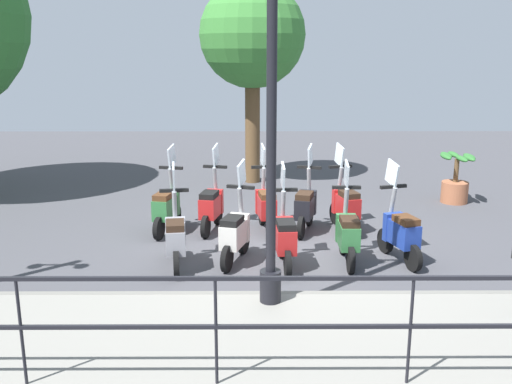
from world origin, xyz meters
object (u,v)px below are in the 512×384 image
Objects in this scene: scooter_near_1 at (348,233)px; scooter_far_4 at (167,207)px; scooter_far_2 at (266,205)px; scooter_near_0 at (400,232)px; lamp_post_near at (271,145)px; scooter_near_2 at (285,236)px; tree_distant at (252,37)px; scooter_far_3 at (212,205)px; scooter_near_4 at (176,237)px; potted_palm at (455,182)px; scooter_near_3 at (235,232)px; scooter_far_0 at (345,205)px; scooter_far_1 at (306,206)px.

scooter_near_1 and scooter_far_4 have the same top height.
scooter_near_0 is at bearing -135.56° from scooter_far_2.
scooter_near_0 is 2.54m from scooter_far_2.
lamp_post_near is at bearing 144.96° from scooter_near_1.
scooter_near_0 is at bearing -86.39° from scooter_near_2.
tree_distant is 3.11× the size of scooter_far_3.
scooter_near_0 is 3.41m from scooter_near_4.
scooter_far_2 is (1.78, -1.38, 0.00)m from scooter_near_4.
scooter_near_3 is at bearing 127.70° from potted_palm.
scooter_far_3 is (-1.97, 5.06, 0.04)m from potted_palm.
scooter_near_3 is at bearing 15.63° from lamp_post_near.
scooter_far_2 is at bearing 37.94° from scooter_near_1.
scooter_far_3 is at bearing 33.08° from scooter_near_3.
scooter_near_1 is 1.00× the size of scooter_far_0.
lamp_post_near is 2.86× the size of scooter_near_4.
scooter_near_4 is at bearing 145.47° from scooter_far_1.
tree_distant is at bearing 13.72° from scooter_near_3.
scooter_near_1 and scooter_far_0 have the same top height.
scooter_far_4 is (1.53, 2.97, 0.00)m from scooter_near_1.
scooter_far_0 is at bearing 4.37° from scooter_near_0.
lamp_post_near reaches higher than scooter_far_4.
scooter_near_2 is (-3.75, 3.85, 0.04)m from potted_palm.
scooter_near_0 is at bearing -93.51° from scooter_near_4.
scooter_near_3 and scooter_far_2 have the same top height.
scooter_near_4 and scooter_far_0 have the same top height.
scooter_far_1 is at bearing -18.62° from scooter_near_2.
scooter_near_2 is at bearing -96.69° from scooter_near_4.
scooter_near_0 is (-5.54, -2.26, -3.01)m from tree_distant.
scooter_near_2 is 0.77m from scooter_near_3.
scooter_far_2 is (1.55, -0.50, 0.00)m from scooter_near_3.
potted_palm is 0.69× the size of scooter_far_3.
tree_distant reaches higher than scooter_near_3.
scooter_near_2 is 1.77m from scooter_far_2.
scooter_far_2 is at bearing 4.61° from scooter_near_2.
scooter_far_4 is (1.71, 0.38, 0.00)m from scooter_near_4.
scooter_near_1 is 1.00× the size of scooter_far_4.
lamp_post_near reaches higher than scooter_far_1.
scooter_far_0 is 3.19m from scooter_far_4.
lamp_post_near is 2.86× the size of scooter_far_4.
scooter_far_4 is at bearing 5.01° from scooter_near_4.
scooter_near_0 and scooter_near_1 have the same top height.
tree_distant is at bearing 1.76° from lamp_post_near.
lamp_post_near is 7.43m from tree_distant.
scooter_near_4 is at bearing 94.84° from scooter_near_1.
tree_distant is at bearing -18.75° from scooter_near_4.
tree_distant reaches higher than potted_palm.
scooter_far_3 is at bearing 16.13° from lamp_post_near.
scooter_near_4 is (-0.22, 0.88, 0.00)m from scooter_near_3.
scooter_far_3 is at bearing 31.03° from scooter_near_2.
scooter_near_4 is 2.72m from scooter_far_1.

